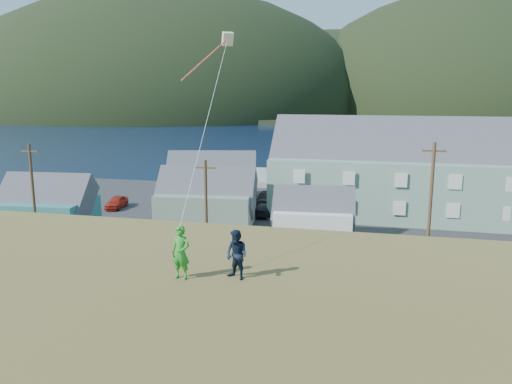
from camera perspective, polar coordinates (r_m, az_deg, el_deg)
ground at (r=37.55m, az=0.74°, el=-9.43°), size 900.00×900.00×0.00m
grass_strip at (r=35.72m, az=0.05°, el=-10.46°), size 110.00×8.00×0.10m
waterfront_lot at (r=53.53m, az=4.62°, el=-3.06°), size 72.00×36.00×0.12m
wharf at (r=76.62m, az=2.72°, el=1.62°), size 26.00×14.00×0.90m
far_shore at (r=364.62m, az=11.99°, el=9.10°), size 900.00×320.00×2.00m
far_hills at (r=315.17m, az=18.34°, el=8.66°), size 760.00×265.00×143.00m
lodge at (r=56.29m, az=21.05°, el=2.08°), size 37.43×11.34×13.08m
shed_teal at (r=52.01m, az=-22.86°, el=-1.50°), size 9.22×6.86×6.90m
shed_palegreen_near at (r=50.71m, az=-5.69°, el=-0.82°), size 10.44×7.17×7.18m
shed_white at (r=45.87m, az=6.57°, el=-2.67°), size 7.75×5.43×5.90m
shed_palegreen_far at (r=62.68m, az=-5.07°, el=1.65°), size 12.11×8.40×7.45m
utility_poles at (r=38.56m, az=-4.44°, el=-1.69°), size 32.01×0.24×9.85m
parked_cars at (r=58.73m, az=-4.33°, el=-0.96°), size 26.49×12.33×1.57m
kite_flyer_green at (r=16.73m, az=-8.59°, el=-6.88°), size 0.71×0.51×1.80m
kite_flyer_navy at (r=16.56m, az=-2.23°, el=-7.18°), size 1.00×0.92×1.66m
kite_rig at (r=22.18m, az=-3.71°, el=16.51°), size 0.93×3.66×9.39m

